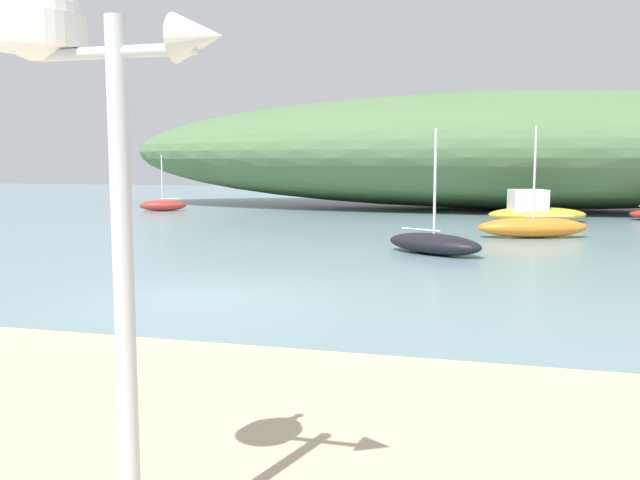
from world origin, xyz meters
The scene contains 7 objects.
ground_plane centered at (0.00, 0.00, 0.00)m, with size 120.00×120.00×0.00m, color gray.
distant_hill centered at (5.84, 28.52, 3.29)m, with size 46.25×15.02×6.58m, color #517547.
mast_structure centered at (3.01, -8.35, 3.12)m, with size 1.41×0.54×3.51m.
sailboat_outer_mooring centered at (3.61, 7.72, 0.32)m, with size 3.27×2.59×3.59m.
sailboat_far_left centered at (-12.33, 21.52, 0.31)m, with size 2.66×1.80×3.04m.
sailboat_far_right centered at (6.57, 12.98, 0.37)m, with size 4.03×2.21×3.90m.
motorboat_by_sandbar centered at (6.92, 19.48, 0.51)m, with size 4.58×2.66×1.44m.
Camera 1 is at (5.40, -11.76, 2.63)m, focal length 37.89 mm.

